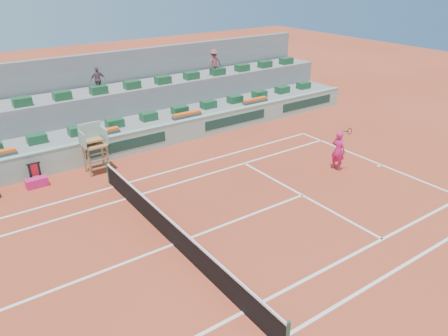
{
  "coord_description": "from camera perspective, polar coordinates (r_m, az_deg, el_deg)",
  "views": [
    {
      "loc": [
        -6.0,
        -11.65,
        9.05
      ],
      "look_at": [
        4.0,
        2.5,
        1.0
      ],
      "focal_mm": 35.0,
      "sensor_mm": 36.0,
      "label": 1
    }
  ],
  "objects": [
    {
      "name": "ground",
      "position": [
        15.93,
        -6.67,
        -9.9
      ],
      "size": [
        90.0,
        90.0,
        0.0
      ],
      "primitive_type": "plane",
      "color": "#A63920",
      "rests_on": "ground"
    },
    {
      "name": "seating_tier_lower",
      "position": [
        24.64,
        -18.98,
        3.46
      ],
      "size": [
        36.0,
        4.0,
        1.2
      ],
      "primitive_type": "cube",
      "color": "gray",
      "rests_on": "ground"
    },
    {
      "name": "seating_tier_upper",
      "position": [
        25.88,
        -20.28,
        5.93
      ],
      "size": [
        36.0,
        2.4,
        2.6
      ],
      "primitive_type": "cube",
      "color": "gray",
      "rests_on": "ground"
    },
    {
      "name": "stadium_back_wall",
      "position": [
        27.13,
        -21.53,
        8.56
      ],
      "size": [
        36.0,
        0.4,
        4.4
      ],
      "primitive_type": "cube",
      "color": "gray",
      "rests_on": "ground"
    },
    {
      "name": "player_bag",
      "position": [
        21.32,
        -23.26,
        -1.75
      ],
      "size": [
        0.94,
        0.42,
        0.42
      ],
      "primitive_type": "cube",
      "color": "#DA1C6C",
      "rests_on": "ground"
    },
    {
      "name": "spectator_mid",
      "position": [
        25.64,
        -16.14,
        11.02
      ],
      "size": [
        0.85,
        0.38,
        1.42
      ],
      "primitive_type": "imported",
      "rotation": [
        0.0,
        0.0,
        3.1
      ],
      "color": "#704A56",
      "rests_on": "seating_tier_upper"
    },
    {
      "name": "spectator_right",
      "position": [
        28.85,
        -1.32,
        13.64
      ],
      "size": [
        1.07,
        0.64,
        1.63
      ],
      "primitive_type": "imported",
      "rotation": [
        0.0,
        0.0,
        3.1
      ],
      "color": "#91484D",
      "rests_on": "seating_tier_upper"
    },
    {
      "name": "court_lines",
      "position": [
        15.93,
        -6.67,
        -9.89
      ],
      "size": [
        23.89,
        11.09,
        0.01
      ],
      "color": "white",
      "rests_on": "ground"
    },
    {
      "name": "tennis_net",
      "position": [
        15.64,
        -6.77,
        -8.32
      ],
      "size": [
        0.1,
        11.97,
        1.1
      ],
      "color": "black",
      "rests_on": "ground"
    },
    {
      "name": "advertising_hoarding",
      "position": [
        22.66,
        -17.24,
        1.93
      ],
      "size": [
        36.0,
        0.34,
        1.26
      ],
      "color": "#93B8A5",
      "rests_on": "ground"
    },
    {
      "name": "umpire_chair",
      "position": [
        21.43,
        -16.71,
        3.32
      ],
      "size": [
        1.1,
        0.9,
        2.4
      ],
      "color": "#9A673A",
      "rests_on": "ground"
    },
    {
      "name": "seat_row_lower",
      "position": [
        23.55,
        -18.58,
        4.68
      ],
      "size": [
        32.9,
        0.6,
        0.44
      ],
      "color": "#1A4F2B",
      "rests_on": "seating_tier_lower"
    },
    {
      "name": "seat_row_upper",
      "position": [
        24.91,
        -20.4,
        8.88
      ],
      "size": [
        32.9,
        0.6,
        0.44
      ],
      "color": "#1A4F2B",
      "rests_on": "seating_tier_upper"
    },
    {
      "name": "flower_planters",
      "position": [
        22.5,
        -21.52,
        3.06
      ],
      "size": [
        26.8,
        0.36,
        0.28
      ],
      "color": "#484848",
      "rests_on": "seating_tier_lower"
    },
    {
      "name": "towel_rack",
      "position": [
        21.48,
        -23.47,
        -0.44
      ],
      "size": [
        0.58,
        0.1,
        1.03
      ],
      "color": "black",
      "rests_on": "ground"
    },
    {
      "name": "tennis_player",
      "position": [
        21.69,
        14.7,
        2.22
      ],
      "size": [
        0.57,
        0.95,
        2.28
      ],
      "color": "#DA1C6C",
      "rests_on": "ground"
    }
  ]
}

